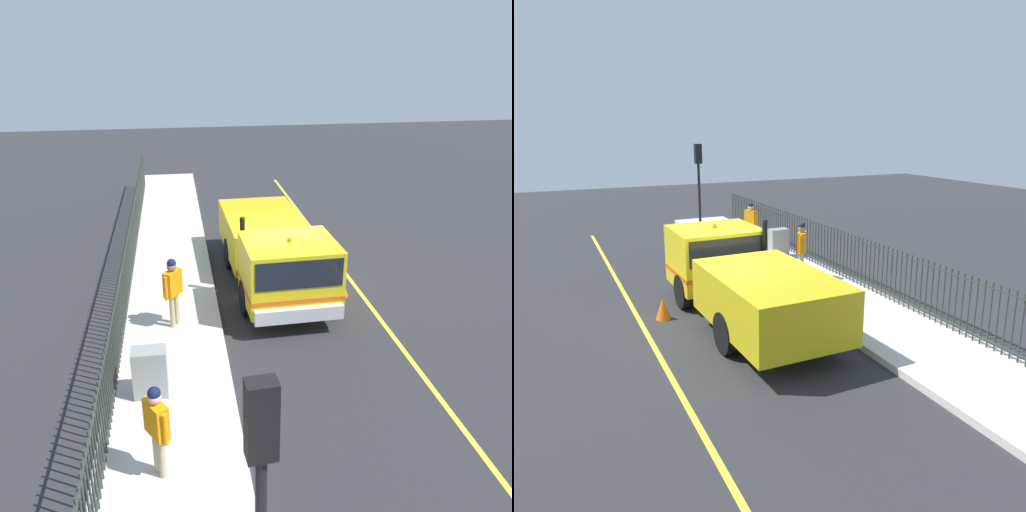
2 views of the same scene
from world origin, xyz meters
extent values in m
plane|color=#2B2B2D|center=(0.00, 0.00, 0.00)|extent=(60.91, 60.91, 0.00)
cube|color=beige|center=(3.30, 0.00, 0.08)|extent=(2.63, 27.69, 0.16)
cube|color=yellow|center=(-2.21, 0.00, 0.00)|extent=(0.12, 24.92, 0.01)
cube|color=yellow|center=(0.16, 1.88, 1.30)|extent=(2.41, 2.15, 1.64)
cube|color=black|center=(0.16, 1.88, 1.66)|extent=(2.23, 2.18, 0.72)
cube|color=gold|center=(0.26, -1.63, 1.09)|extent=(2.47, 3.97, 1.22)
cube|color=silver|center=(0.13, 3.00, 0.63)|extent=(2.24, 0.26, 0.36)
cube|color=#DB5914|center=(0.16, 1.88, 0.94)|extent=(2.44, 2.17, 0.12)
cylinder|color=black|center=(-0.89, 1.54, 0.48)|extent=(0.33, 0.97, 0.96)
cylinder|color=black|center=(1.23, 1.60, 0.48)|extent=(0.33, 0.97, 0.96)
cylinder|color=black|center=(-0.79, -1.66, 0.48)|extent=(0.33, 0.97, 0.96)
cylinder|color=black|center=(1.32, -1.60, 0.48)|extent=(0.33, 0.97, 0.96)
sphere|color=orange|center=(0.16, 1.88, 2.17)|extent=(0.12, 0.12, 0.12)
cylinder|color=black|center=(1.22, 0.77, 1.46)|extent=(0.14, 0.14, 1.97)
cube|color=orange|center=(3.14, 2.22, 1.34)|extent=(0.48, 0.55, 0.64)
sphere|color=#997051|center=(3.14, 2.22, 1.78)|extent=(0.24, 0.24, 0.24)
sphere|color=#14193F|center=(3.14, 2.22, 1.86)|extent=(0.22, 0.22, 0.22)
cylinder|color=tan|center=(3.20, 2.29, 0.59)|extent=(0.13, 0.13, 0.86)
cylinder|color=tan|center=(3.09, 2.14, 0.59)|extent=(0.13, 0.13, 0.86)
cylinder|color=orange|center=(3.31, 2.45, 1.31)|extent=(0.09, 0.09, 0.61)
cylinder|color=orange|center=(2.98, 1.99, 1.31)|extent=(0.09, 0.09, 0.61)
cube|color=orange|center=(3.46, 7.16, 1.28)|extent=(0.43, 0.53, 0.61)
sphere|color=beige|center=(3.46, 7.16, 1.70)|extent=(0.23, 0.23, 0.23)
sphere|color=#14193F|center=(3.46, 7.16, 1.78)|extent=(0.21, 0.21, 0.21)
cylinder|color=tan|center=(3.42, 7.23, 0.57)|extent=(0.12, 0.12, 0.82)
cylinder|color=tan|center=(3.50, 7.08, 0.57)|extent=(0.12, 0.12, 0.82)
cylinder|color=orange|center=(3.32, 7.39, 1.25)|extent=(0.09, 0.09, 0.58)
cylinder|color=orange|center=(3.60, 6.92, 1.25)|extent=(0.09, 0.09, 0.58)
cylinder|color=#2D332D|center=(4.40, -11.77, 0.92)|extent=(0.04, 0.04, 1.50)
cylinder|color=#2D332D|center=(4.40, -11.57, 0.92)|extent=(0.04, 0.04, 1.50)
cylinder|color=#2D332D|center=(4.40, -11.36, 0.92)|extent=(0.04, 0.04, 1.50)
cylinder|color=#2D332D|center=(4.40, -11.16, 0.92)|extent=(0.04, 0.04, 1.50)
cylinder|color=#2D332D|center=(4.40, -10.96, 0.92)|extent=(0.04, 0.04, 1.50)
cylinder|color=#2D332D|center=(4.40, -10.76, 0.92)|extent=(0.04, 0.04, 1.50)
cylinder|color=#2D332D|center=(4.40, -10.56, 0.92)|extent=(0.04, 0.04, 1.50)
cylinder|color=#2D332D|center=(4.40, -10.36, 0.92)|extent=(0.04, 0.04, 1.50)
cylinder|color=#2D332D|center=(4.40, -10.16, 0.92)|extent=(0.04, 0.04, 1.50)
cylinder|color=#2D332D|center=(4.40, -9.96, 0.92)|extent=(0.04, 0.04, 1.50)
cylinder|color=#2D332D|center=(4.40, -9.76, 0.92)|extent=(0.04, 0.04, 1.50)
cylinder|color=#2D332D|center=(4.40, -9.55, 0.92)|extent=(0.04, 0.04, 1.50)
cylinder|color=#2D332D|center=(4.40, -9.35, 0.92)|extent=(0.04, 0.04, 1.50)
cylinder|color=#2D332D|center=(4.40, -9.15, 0.92)|extent=(0.04, 0.04, 1.50)
cylinder|color=#2D332D|center=(4.40, -8.95, 0.92)|extent=(0.04, 0.04, 1.50)
cylinder|color=#2D332D|center=(4.40, -8.75, 0.92)|extent=(0.04, 0.04, 1.50)
cylinder|color=#2D332D|center=(4.40, -8.55, 0.92)|extent=(0.04, 0.04, 1.50)
cylinder|color=#2D332D|center=(4.40, -8.35, 0.92)|extent=(0.04, 0.04, 1.50)
cylinder|color=#2D332D|center=(4.40, -8.15, 0.92)|extent=(0.04, 0.04, 1.50)
cylinder|color=#2D332D|center=(4.40, -7.95, 0.92)|extent=(0.04, 0.04, 1.50)
cylinder|color=#2D332D|center=(4.40, -7.74, 0.92)|extent=(0.04, 0.04, 1.50)
cylinder|color=#2D332D|center=(4.40, -7.54, 0.92)|extent=(0.04, 0.04, 1.50)
cylinder|color=#2D332D|center=(4.40, -7.34, 0.92)|extent=(0.04, 0.04, 1.50)
cylinder|color=#2D332D|center=(4.40, -7.14, 0.92)|extent=(0.04, 0.04, 1.50)
cylinder|color=#2D332D|center=(4.40, -6.94, 0.92)|extent=(0.04, 0.04, 1.50)
cylinder|color=#2D332D|center=(4.40, -6.74, 0.92)|extent=(0.04, 0.04, 1.50)
cylinder|color=#2D332D|center=(4.40, -6.54, 0.92)|extent=(0.04, 0.04, 1.50)
cylinder|color=#2D332D|center=(4.40, -6.34, 0.92)|extent=(0.04, 0.04, 1.50)
cylinder|color=#2D332D|center=(4.40, -6.13, 0.92)|extent=(0.04, 0.04, 1.50)
cylinder|color=#2D332D|center=(4.40, -5.93, 0.92)|extent=(0.04, 0.04, 1.50)
cylinder|color=#2D332D|center=(4.40, -5.73, 0.92)|extent=(0.04, 0.04, 1.50)
cylinder|color=#2D332D|center=(4.40, -5.53, 0.92)|extent=(0.04, 0.04, 1.50)
cylinder|color=#2D332D|center=(4.40, -5.33, 0.92)|extent=(0.04, 0.04, 1.50)
cylinder|color=#2D332D|center=(4.40, -5.13, 0.92)|extent=(0.04, 0.04, 1.50)
cylinder|color=#2D332D|center=(4.40, -4.93, 0.92)|extent=(0.04, 0.04, 1.50)
cylinder|color=#2D332D|center=(4.40, -4.73, 0.92)|extent=(0.04, 0.04, 1.50)
cylinder|color=#2D332D|center=(4.40, -4.53, 0.92)|extent=(0.04, 0.04, 1.50)
cylinder|color=#2D332D|center=(4.40, -4.32, 0.92)|extent=(0.04, 0.04, 1.50)
cylinder|color=#2D332D|center=(4.40, -4.12, 0.92)|extent=(0.04, 0.04, 1.50)
cylinder|color=#2D332D|center=(4.40, -3.92, 0.92)|extent=(0.04, 0.04, 1.50)
cylinder|color=#2D332D|center=(4.40, -3.72, 0.92)|extent=(0.04, 0.04, 1.50)
cylinder|color=#2D332D|center=(4.40, -3.52, 0.92)|extent=(0.04, 0.04, 1.50)
cylinder|color=#2D332D|center=(4.40, -3.32, 0.92)|extent=(0.04, 0.04, 1.50)
cylinder|color=#2D332D|center=(4.40, -3.12, 0.92)|extent=(0.04, 0.04, 1.50)
cylinder|color=#2D332D|center=(4.40, -2.92, 0.92)|extent=(0.04, 0.04, 1.50)
cylinder|color=#2D332D|center=(4.40, -2.72, 0.92)|extent=(0.04, 0.04, 1.50)
cylinder|color=#2D332D|center=(4.40, -2.51, 0.92)|extent=(0.04, 0.04, 1.50)
cylinder|color=#2D332D|center=(4.40, -2.31, 0.92)|extent=(0.04, 0.04, 1.50)
cylinder|color=#2D332D|center=(4.40, -2.11, 0.92)|extent=(0.04, 0.04, 1.50)
cylinder|color=#2D332D|center=(4.40, -1.91, 0.92)|extent=(0.04, 0.04, 1.50)
cylinder|color=#2D332D|center=(4.40, -1.71, 0.92)|extent=(0.04, 0.04, 1.50)
cylinder|color=#2D332D|center=(4.40, -1.51, 0.92)|extent=(0.04, 0.04, 1.50)
cylinder|color=#2D332D|center=(4.40, -1.31, 0.92)|extent=(0.04, 0.04, 1.50)
cylinder|color=#2D332D|center=(4.40, -1.11, 0.92)|extent=(0.04, 0.04, 1.50)
cylinder|color=#2D332D|center=(4.40, -0.91, 0.92)|extent=(0.04, 0.04, 1.50)
cylinder|color=#2D332D|center=(4.40, -0.70, 0.92)|extent=(0.04, 0.04, 1.50)
cylinder|color=#2D332D|center=(4.40, -0.50, 0.92)|extent=(0.04, 0.04, 1.50)
cylinder|color=#2D332D|center=(4.40, -0.30, 0.92)|extent=(0.04, 0.04, 1.50)
cylinder|color=#2D332D|center=(4.40, -0.10, 0.92)|extent=(0.04, 0.04, 1.50)
cylinder|color=#2D332D|center=(4.40, 0.10, 0.92)|extent=(0.04, 0.04, 1.50)
cylinder|color=#2D332D|center=(4.40, 0.30, 0.92)|extent=(0.04, 0.04, 1.50)
cylinder|color=#2D332D|center=(4.40, 0.50, 0.92)|extent=(0.04, 0.04, 1.50)
cylinder|color=#2D332D|center=(4.40, 0.70, 0.92)|extent=(0.04, 0.04, 1.50)
cylinder|color=#2D332D|center=(4.40, 0.91, 0.92)|extent=(0.04, 0.04, 1.50)
cylinder|color=#2D332D|center=(4.40, 1.11, 0.92)|extent=(0.04, 0.04, 1.50)
cylinder|color=#2D332D|center=(4.40, 1.31, 0.92)|extent=(0.04, 0.04, 1.50)
cylinder|color=#2D332D|center=(4.40, 1.51, 0.92)|extent=(0.04, 0.04, 1.50)
cylinder|color=#2D332D|center=(4.40, 1.71, 0.92)|extent=(0.04, 0.04, 1.50)
cylinder|color=#2D332D|center=(4.40, 1.91, 0.92)|extent=(0.04, 0.04, 1.50)
cylinder|color=#2D332D|center=(4.40, 2.11, 0.92)|extent=(0.04, 0.04, 1.50)
cylinder|color=#2D332D|center=(4.40, 2.31, 0.92)|extent=(0.04, 0.04, 1.50)
cylinder|color=#2D332D|center=(4.40, 2.51, 0.92)|extent=(0.04, 0.04, 1.50)
cylinder|color=#2D332D|center=(4.40, 2.72, 0.92)|extent=(0.04, 0.04, 1.50)
cylinder|color=#2D332D|center=(4.40, 2.92, 0.92)|extent=(0.04, 0.04, 1.50)
cylinder|color=#2D332D|center=(4.40, 3.12, 0.92)|extent=(0.04, 0.04, 1.50)
cylinder|color=#2D332D|center=(4.40, 3.32, 0.92)|extent=(0.04, 0.04, 1.50)
cylinder|color=#2D332D|center=(4.40, 3.52, 0.92)|extent=(0.04, 0.04, 1.50)
cylinder|color=#2D332D|center=(4.40, 3.72, 0.92)|extent=(0.04, 0.04, 1.50)
cylinder|color=#2D332D|center=(4.40, 3.92, 0.92)|extent=(0.04, 0.04, 1.50)
cylinder|color=#2D332D|center=(4.40, 4.12, 0.92)|extent=(0.04, 0.04, 1.50)
cylinder|color=#2D332D|center=(4.40, 4.32, 0.92)|extent=(0.04, 0.04, 1.50)
cylinder|color=#2D332D|center=(4.40, 4.53, 0.92)|extent=(0.04, 0.04, 1.50)
cylinder|color=#2D332D|center=(4.40, 4.73, 0.92)|extent=(0.04, 0.04, 1.50)
cylinder|color=#2D332D|center=(4.40, 4.93, 0.92)|extent=(0.04, 0.04, 1.50)
cylinder|color=#2D332D|center=(4.40, 5.13, 0.92)|extent=(0.04, 0.04, 1.50)
cylinder|color=#2D332D|center=(4.40, 5.33, 0.92)|extent=(0.04, 0.04, 1.50)
cylinder|color=#2D332D|center=(4.40, 5.53, 0.92)|extent=(0.04, 0.04, 1.50)
cylinder|color=#2D332D|center=(4.40, 5.73, 0.92)|extent=(0.04, 0.04, 1.50)
cylinder|color=#2D332D|center=(4.40, 5.93, 0.92)|extent=(0.04, 0.04, 1.50)
cylinder|color=#2D332D|center=(4.40, 6.13, 0.92)|extent=(0.04, 0.04, 1.50)
cylinder|color=#2D332D|center=(4.40, 6.34, 0.92)|extent=(0.04, 0.04, 1.50)
cylinder|color=#2D332D|center=(4.40, 6.54, 0.92)|extent=(0.04, 0.04, 1.50)
cylinder|color=#2D332D|center=(4.40, 6.74, 0.92)|extent=(0.04, 0.04, 1.50)
cylinder|color=#2D332D|center=(4.40, 6.94, 0.92)|extent=(0.04, 0.04, 1.50)
cylinder|color=#2D332D|center=(4.40, 7.14, 0.92)|extent=(0.04, 0.04, 1.50)
cylinder|color=#2D332D|center=(4.40, 7.34, 0.92)|extent=(0.04, 0.04, 1.50)
cylinder|color=#2D332D|center=(4.40, 7.54, 0.92)|extent=(0.04, 0.04, 1.50)
cylinder|color=#2D332D|center=(4.40, 7.74, 0.92)|extent=(0.04, 0.04, 1.50)
cylinder|color=#2D332D|center=(4.40, 7.95, 0.92)|extent=(0.04, 0.04, 1.50)
cylinder|color=#2D332D|center=(4.40, 8.15, 0.92)|extent=(0.04, 0.04, 1.50)
cylinder|color=#2D332D|center=(4.40, 8.35, 0.92)|extent=(0.04, 0.04, 1.50)
cube|color=#2D332D|center=(4.40, 0.00, 1.55)|extent=(0.04, 23.53, 0.04)
cube|color=#2D332D|center=(4.40, 0.00, 0.34)|extent=(0.04, 23.53, 0.04)
cube|color=black|center=(2.29, 10.30, 3.69)|extent=(0.32, 0.23, 0.85)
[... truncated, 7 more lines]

